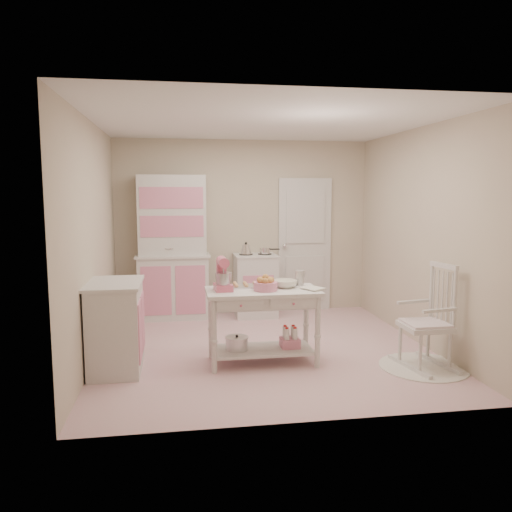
{
  "coord_description": "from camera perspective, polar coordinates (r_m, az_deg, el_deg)",
  "views": [
    {
      "loc": [
        -0.98,
        -5.58,
        1.83
      ],
      "look_at": [
        -0.1,
        0.05,
        1.1
      ],
      "focal_mm": 35.0,
      "sensor_mm": 36.0,
      "label": 1
    }
  ],
  "objects": [
    {
      "name": "room_shell",
      "position": [
        5.67,
        1.04,
        5.49
      ],
      "size": [
        3.84,
        3.84,
        2.62
      ],
      "color": "pink",
      "rests_on": "ground"
    },
    {
      "name": "door",
      "position": [
        7.74,
        5.58,
        1.28
      ],
      "size": [
        0.82,
        0.05,
        2.04
      ],
      "primitive_type": "cube",
      "color": "silver",
      "rests_on": "ground"
    },
    {
      "name": "hutch",
      "position": [
        7.29,
        -9.5,
        1.0
      ],
      "size": [
        1.06,
        0.5,
        2.08
      ],
      "primitive_type": "cube",
      "color": "silver",
      "rests_on": "ground"
    },
    {
      "name": "stove",
      "position": [
        7.41,
        -0.07,
        -3.33
      ],
      "size": [
        0.62,
        0.57,
        0.92
      ],
      "primitive_type": "cube",
      "color": "silver",
      "rests_on": "ground"
    },
    {
      "name": "base_cabinet",
      "position": [
        5.38,
        -15.71,
        -7.71
      ],
      "size": [
        0.54,
        0.84,
        0.92
      ],
      "primitive_type": "cube",
      "color": "silver",
      "rests_on": "ground"
    },
    {
      "name": "lace_rug",
      "position": [
        5.65,
        18.59,
        -11.9
      ],
      "size": [
        0.92,
        0.92,
        0.01
      ],
      "primitive_type": "cylinder",
      "color": "white",
      "rests_on": "ground"
    },
    {
      "name": "rocking_chair",
      "position": [
        5.5,
        18.83,
        -6.53
      ],
      "size": [
        0.6,
        0.79,
        1.1
      ],
      "primitive_type": "cube",
      "rotation": [
        0.0,
        0.0,
        0.18
      ],
      "color": "silver",
      "rests_on": "ground"
    },
    {
      "name": "work_table",
      "position": [
        5.4,
        0.78,
        -8.03
      ],
      "size": [
        1.2,
        0.6,
        0.8
      ],
      "primitive_type": "cube",
      "color": "silver",
      "rests_on": "ground"
    },
    {
      "name": "stand_mixer",
      "position": [
        5.24,
        -3.78,
        -2.13
      ],
      "size": [
        0.22,
        0.29,
        0.34
      ],
      "primitive_type": "cube",
      "rotation": [
        0.0,
        0.0,
        0.07
      ],
      "color": "#DA5C7C",
      "rests_on": "work_table"
    },
    {
      "name": "cookie_tray",
      "position": [
        5.46,
        -1.09,
        -3.47
      ],
      "size": [
        0.34,
        0.24,
        0.02
      ],
      "primitive_type": "cube",
      "color": "silver",
      "rests_on": "work_table"
    },
    {
      "name": "bread_basket",
      "position": [
        5.25,
        1.09,
        -3.48
      ],
      "size": [
        0.25,
        0.25,
        0.09
      ],
      "primitive_type": "cylinder",
      "color": "pink",
      "rests_on": "work_table"
    },
    {
      "name": "mixing_bowl",
      "position": [
        5.42,
        3.35,
        -3.19
      ],
      "size": [
        0.26,
        0.26,
        0.08
      ],
      "primitive_type": "imported",
      "color": "silver",
      "rests_on": "work_table"
    },
    {
      "name": "metal_pitcher",
      "position": [
        5.53,
        5.01,
        -2.53
      ],
      "size": [
        0.1,
        0.1,
        0.17
      ],
      "primitive_type": "cylinder",
      "color": "silver",
      "rests_on": "work_table"
    },
    {
      "name": "recipe_book",
      "position": [
        5.28,
        5.83,
        -3.83
      ],
      "size": [
        0.27,
        0.29,
        0.02
      ],
      "primitive_type": "imported",
      "rotation": [
        0.0,
        0.0,
        0.54
      ],
      "color": "silver",
      "rests_on": "work_table"
    }
  ]
}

